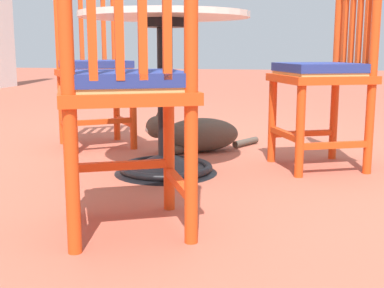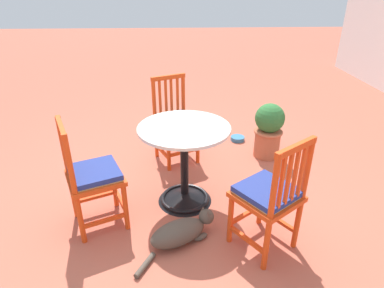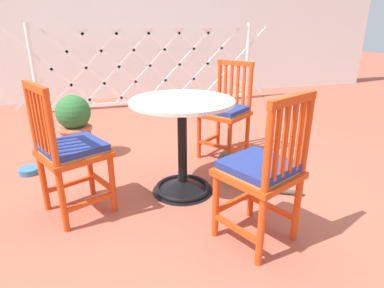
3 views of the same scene
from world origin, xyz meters
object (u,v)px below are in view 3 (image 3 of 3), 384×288
Objects in this scene: terracotta_planter at (75,126)px; cafe_table at (183,157)px; orange_chair_tucked_in at (262,172)px; orange_chair_near_fence at (70,152)px; pet_water_bowl at (29,171)px; orange_chair_facing_out at (225,112)px; tabby_cat at (245,173)px.

cafe_table is at bearing -49.75° from terracotta_planter.
orange_chair_tucked_in is (0.27, -0.71, 0.16)m from cafe_table.
cafe_table is 1.23× the size of terracotta_planter.
orange_chair_near_fence reaches higher than pet_water_bowl.
orange_chair_near_fence is 5.36× the size of pet_water_bowl.
orange_chair_facing_out is 0.70m from tabby_cat.
orange_chair_near_fence is at bearing -154.63° from orange_chair_facing_out.
terracotta_planter reaches higher than tabby_cat.
orange_chair_tucked_in is 1.00× the size of orange_chair_near_fence.
orange_chair_near_fence is (-1.37, -0.65, 0.00)m from orange_chair_facing_out.
orange_chair_facing_out reaches higher than pet_water_bowl.
tabby_cat is (0.25, 0.68, -0.35)m from orange_chair_tucked_in.
orange_chair_near_fence is 0.97m from pet_water_bowl.
orange_chair_facing_out is at bearing -3.83° from pet_water_bowl.
pet_water_bowl is (-1.79, 0.12, -0.42)m from orange_chair_facing_out.
orange_chair_near_fence is (-1.05, 0.64, 0.00)m from orange_chair_tucked_in.
pet_water_bowl is (-0.41, -0.25, -0.30)m from terracotta_planter.
cafe_table is 1.42m from pet_water_bowl.
terracotta_planter is at bearing 164.97° from orange_chair_facing_out.
terracotta_planter is at bearing 91.03° from orange_chair_near_fence.
cafe_table is at bearing -29.84° from pet_water_bowl.
pet_water_bowl is at bearing 119.08° from orange_chair_near_fence.
pet_water_bowl is at bearing 157.14° from tabby_cat.
orange_chair_facing_out is 5.36× the size of pet_water_bowl.
orange_chair_facing_out is 1.47× the size of terracotta_planter.
tabby_cat is (-0.07, -0.61, -0.35)m from orange_chair_facing_out.
cafe_table is at bearing 5.44° from orange_chair_near_fence.
pet_water_bowl is (-0.43, 0.77, -0.42)m from orange_chair_near_fence.
orange_chair_near_fence reaches higher than tabby_cat.
tabby_cat is 0.96× the size of terracotta_planter.
orange_chair_near_fence is at bearing -60.92° from pet_water_bowl.
orange_chair_tucked_in is 0.81m from tabby_cat.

